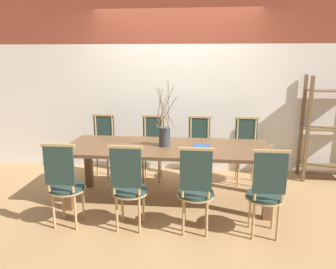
{
  "coord_description": "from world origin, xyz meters",
  "views": [
    {
      "loc": [
        0.41,
        -3.87,
        1.81
      ],
      "look_at": [
        0.0,
        0.0,
        0.87
      ],
      "focal_mm": 35.0,
      "sensor_mm": 36.0,
      "label": 1
    }
  ],
  "objects_px": {
    "chair_near_center": "(196,188)",
    "vase_centerpiece": "(164,135)",
    "shelving_rack": "(331,129)",
    "chair_far_center": "(199,148)",
    "dining_table": "(168,153)",
    "book_stack": "(201,147)"
  },
  "relations": [
    {
      "from": "chair_far_center",
      "to": "book_stack",
      "type": "distance_m",
      "value": 0.78
    },
    {
      "from": "dining_table",
      "to": "chair_near_center",
      "type": "bearing_deg",
      "value": -64.27
    },
    {
      "from": "chair_near_center",
      "to": "chair_far_center",
      "type": "distance_m",
      "value": 1.5
    },
    {
      "from": "dining_table",
      "to": "chair_far_center",
      "type": "height_order",
      "value": "chair_far_center"
    },
    {
      "from": "chair_far_center",
      "to": "shelving_rack",
      "type": "xyz_separation_m",
      "value": [
        1.92,
        0.27,
        0.26
      ]
    },
    {
      "from": "chair_near_center",
      "to": "shelving_rack",
      "type": "relative_size",
      "value": 0.62
    },
    {
      "from": "dining_table",
      "to": "shelving_rack",
      "type": "bearing_deg",
      "value": 24.08
    },
    {
      "from": "chair_far_center",
      "to": "shelving_rack",
      "type": "bearing_deg",
      "value": -171.95
    },
    {
      "from": "chair_far_center",
      "to": "book_stack",
      "type": "height_order",
      "value": "chair_far_center"
    },
    {
      "from": "shelving_rack",
      "to": "dining_table",
      "type": "bearing_deg",
      "value": -155.92
    },
    {
      "from": "dining_table",
      "to": "book_stack",
      "type": "xyz_separation_m",
      "value": [
        0.4,
        0.0,
        0.1
      ]
    },
    {
      "from": "chair_near_center",
      "to": "shelving_rack",
      "type": "xyz_separation_m",
      "value": [
        1.93,
        1.78,
        0.26
      ]
    },
    {
      "from": "chair_far_center",
      "to": "book_stack",
      "type": "relative_size",
      "value": 4.32
    },
    {
      "from": "dining_table",
      "to": "vase_centerpiece",
      "type": "distance_m",
      "value": 0.23
    },
    {
      "from": "shelving_rack",
      "to": "vase_centerpiece",
      "type": "bearing_deg",
      "value": -156.64
    },
    {
      "from": "shelving_rack",
      "to": "book_stack",
      "type": "bearing_deg",
      "value": -151.59
    },
    {
      "from": "vase_centerpiece",
      "to": "book_stack",
      "type": "xyz_separation_m",
      "value": [
        0.45,
        -0.01,
        -0.13
      ]
    },
    {
      "from": "chair_near_center",
      "to": "shelving_rack",
      "type": "distance_m",
      "value": 2.63
    },
    {
      "from": "shelving_rack",
      "to": "chair_far_center",
      "type": "bearing_deg",
      "value": -171.95
    },
    {
      "from": "dining_table",
      "to": "chair_near_center",
      "type": "distance_m",
      "value": 0.85
    },
    {
      "from": "vase_centerpiece",
      "to": "book_stack",
      "type": "height_order",
      "value": "vase_centerpiece"
    },
    {
      "from": "chair_near_center",
      "to": "vase_centerpiece",
      "type": "distance_m",
      "value": 0.94
    }
  ]
}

